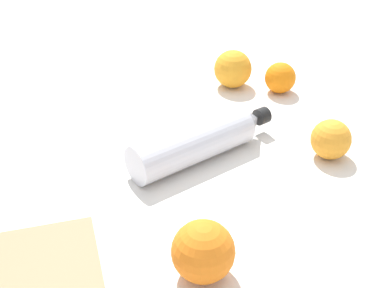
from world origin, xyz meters
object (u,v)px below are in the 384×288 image
Objects in this scene: orange_1 at (280,78)px; orange_3 at (203,252)px; orange_0 at (233,69)px; water_bottle at (202,140)px; orange_2 at (331,139)px.

orange_1 is 0.79× the size of orange_3.
orange_3 is (0.53, -0.17, 0.00)m from orange_0.
orange_0 is 0.55m from orange_3.
orange_1 is 0.55m from orange_3.
water_bottle is 0.27m from orange_3.
orange_2 is 0.35m from orange_3.
orange_3 is at bearing -127.77° from water_bottle.
orange_3 is at bearing -17.82° from orange_0.
orange_2 reaches higher than water_bottle.
orange_2 is 0.84× the size of orange_3.
water_bottle is 0.28m from orange_0.
orange_0 is at bearing -162.00° from orange_2.
orange_1 is (-0.21, 0.21, -0.00)m from water_bottle.
water_bottle is 3.42× the size of orange_0.
water_bottle is at bearing 169.01° from orange_3.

